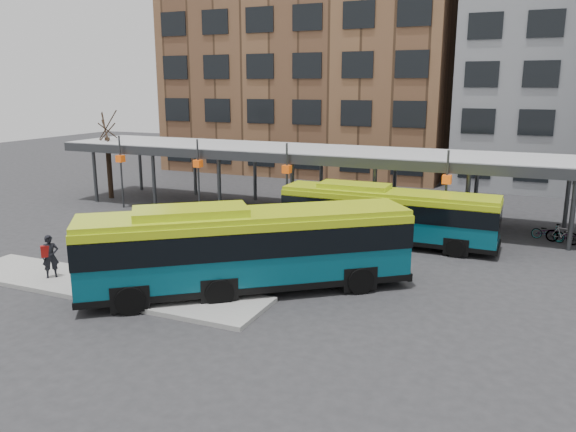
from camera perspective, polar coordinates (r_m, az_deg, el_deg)
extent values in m
plane|color=#28282B|center=(23.48, -2.90, -6.87)|extent=(120.00, 120.00, 0.00)
cube|color=gray|center=(24.06, -18.08, -6.80)|extent=(14.00, 3.00, 0.18)
cube|color=#999B9E|center=(34.43, 6.71, 6.34)|extent=(40.00, 6.00, 0.35)
cube|color=#383A3D|center=(31.61, 5.11, 5.50)|extent=(40.00, 0.15, 0.55)
cylinder|color=#383A3D|center=(41.57, -19.01, 3.96)|extent=(0.24, 0.24, 3.80)
cylinder|color=#383A3D|center=(45.33, -14.78, 4.95)|extent=(0.24, 0.24, 3.80)
cylinder|color=#383A3D|center=(38.40, -13.47, 3.61)|extent=(0.24, 0.24, 3.80)
cylinder|color=#383A3D|center=(42.45, -9.43, 4.68)|extent=(0.24, 0.24, 3.80)
cylinder|color=#383A3D|center=(35.65, -7.00, 3.15)|extent=(0.24, 0.24, 3.80)
cylinder|color=#383A3D|center=(39.98, -3.37, 4.31)|extent=(0.24, 0.24, 3.80)
cylinder|color=#383A3D|center=(33.43, 0.43, 2.59)|extent=(0.24, 0.24, 3.80)
cylinder|color=#383A3D|center=(38.01, 3.39, 3.85)|extent=(0.24, 0.24, 3.80)
cylinder|color=#383A3D|center=(31.84, 8.74, 1.90)|extent=(0.24, 0.24, 3.80)
cylinder|color=#383A3D|center=(36.62, 10.76, 3.29)|extent=(0.24, 0.24, 3.80)
cylinder|color=#383A3D|center=(30.99, 17.71, 1.11)|extent=(0.24, 0.24, 3.80)
cylinder|color=#383A3D|center=(35.89, 18.57, 2.63)|extent=(0.24, 0.24, 3.80)
cylinder|color=#383A3D|center=(30.93, 26.93, 0.27)|extent=(0.24, 0.24, 3.80)
cylinder|color=#383A3D|center=(35.84, 26.53, 1.91)|extent=(0.24, 0.24, 3.80)
cylinder|color=#383A3D|center=(38.94, -16.58, 4.29)|extent=(0.12, 0.12, 4.80)
cube|color=#D74C0C|center=(38.82, -16.66, 5.61)|extent=(0.45, 0.45, 0.45)
cylinder|color=#383A3D|center=(35.41, -9.08, 3.84)|extent=(0.12, 0.12, 4.80)
cube|color=#D74C0C|center=(35.28, -9.13, 5.28)|extent=(0.45, 0.45, 0.45)
cylinder|color=#383A3D|center=(32.61, -0.12, 3.21)|extent=(0.12, 0.12, 4.80)
cube|color=#D74C0C|center=(32.47, -0.12, 4.78)|extent=(0.45, 0.45, 0.45)
cylinder|color=#383A3D|center=(30.22, 15.73, 1.92)|extent=(0.12, 0.12, 4.80)
cube|color=#D74C0C|center=(30.07, 15.83, 3.60)|extent=(0.45, 0.45, 0.45)
cylinder|color=black|center=(42.63, -17.69, 4.68)|extent=(0.36, 0.36, 4.40)
cylinder|color=black|center=(42.28, -17.84, 8.15)|extent=(0.08, 1.63, 1.59)
cylinder|color=black|center=(42.43, -17.85, 8.17)|extent=(1.63, 0.13, 1.59)
cylinder|color=black|center=(42.41, -18.05, 8.15)|extent=(0.15, 1.63, 1.59)
cylinder|color=black|center=(42.28, -18.03, 8.14)|extent=(1.63, 0.10, 1.59)
cube|color=brown|center=(55.50, 2.57, 16.22)|extent=(26.00, 14.00, 22.00)
cube|color=#084859|center=(22.13, -4.17, -3.50)|extent=(11.79, 9.87, 2.67)
cube|color=black|center=(21.98, -4.20, -2.17)|extent=(11.88, 9.95, 1.01)
cube|color=#AAC314|center=(21.76, -4.24, 0.13)|extent=(11.73, 9.79, 0.21)
cube|color=#AAC314|center=(21.47, -9.86, 0.38)|extent=(4.56, 4.11, 0.37)
cube|color=black|center=(22.50, -4.12, -6.44)|extent=(11.88, 9.96, 0.26)
cylinder|color=black|center=(22.39, 7.35, -6.54)|extent=(1.04, 0.90, 1.07)
cylinder|color=black|center=(24.70, 5.18, -4.58)|extent=(1.04, 0.90, 1.07)
cylinder|color=black|center=(21.12, -6.97, -7.76)|extent=(1.04, 0.90, 1.07)
cylinder|color=black|center=(23.55, -7.75, -5.54)|extent=(1.04, 0.90, 1.07)
cylinder|color=black|center=(21.02, -15.74, -8.27)|extent=(1.04, 0.90, 1.07)
cylinder|color=black|center=(23.47, -15.57, -5.99)|extent=(1.04, 0.90, 1.07)
cube|color=#084859|center=(29.39, 10.05, 0.02)|extent=(10.95, 2.35, 2.28)
cube|color=black|center=(29.29, 10.08, 0.89)|extent=(10.99, 2.41, 0.87)
cube|color=#AAC314|center=(29.14, 10.15, 2.38)|extent=(10.95, 2.26, 0.18)
cube|color=#AAC314|center=(29.58, 6.73, 3.01)|extent=(3.65, 1.67, 0.32)
cube|color=black|center=(29.64, 9.97, -1.92)|extent=(11.00, 2.41, 0.22)
cylinder|color=black|center=(27.96, 16.68, -3.14)|extent=(0.91, 0.28, 0.91)
cylinder|color=black|center=(30.09, 17.23, -2.04)|extent=(0.91, 0.28, 0.91)
cylinder|color=black|center=(28.86, 7.33, -2.17)|extent=(0.91, 0.28, 0.91)
cylinder|color=black|center=(30.93, 8.51, -1.17)|extent=(0.91, 0.28, 0.91)
cylinder|color=black|center=(29.72, 2.28, -1.63)|extent=(0.91, 0.28, 0.91)
cylinder|color=black|center=(31.73, 3.76, -0.69)|extent=(0.91, 0.28, 0.91)
imported|color=black|center=(25.40, -22.99, -3.80)|extent=(0.77, 0.78, 1.82)
cube|color=maroon|center=(25.33, -23.45, -3.31)|extent=(0.37, 0.38, 0.48)
imported|color=slate|center=(32.82, 24.88, -1.49)|extent=(1.72, 0.89, 0.86)
imported|color=slate|center=(32.39, 26.12, -1.66)|extent=(1.73, 0.97, 1.00)
imported|color=slate|center=(32.38, 26.79, -1.85)|extent=(1.77, 1.06, 0.88)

